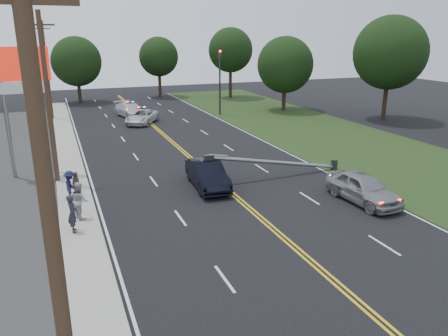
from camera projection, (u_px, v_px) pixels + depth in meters
name	position (u px, v px, depth m)	size (l,w,h in m)	color
ground	(286.00, 240.00, 19.31)	(120.00, 120.00, 0.00)	black
sidewalk	(74.00, 190.00, 25.27)	(1.80, 70.00, 0.12)	#A5A095
grass_verge	(378.00, 154.00, 32.90)	(12.00, 80.00, 0.01)	#1E3213
centerline_yellow	(210.00, 174.00, 28.20)	(0.36, 80.00, 0.00)	gold
pylon_sign	(23.00, 81.00, 26.34)	(3.20, 0.35, 8.00)	gray
traffic_signal	(220.00, 77.00, 47.64)	(0.28, 0.41, 7.05)	#2D2D30
fallen_streetlight	(283.00, 162.00, 27.61)	(9.36, 0.44, 1.91)	#2D2D30
utility_pole_near	(54.00, 257.00, 7.49)	(1.60, 0.28, 10.00)	#382619
utility_pole_mid	(48.00, 99.00, 25.28)	(1.60, 0.28, 10.00)	#382619
utility_pole_far	(47.00, 70.00, 44.85)	(1.60, 0.28, 10.00)	#382619
tree_6	(76.00, 62.00, 55.93)	(6.31, 6.31, 8.42)	black
tree_7	(159.00, 57.00, 61.07)	(5.45, 5.45, 8.31)	black
tree_8	(231.00, 50.00, 60.08)	(6.09, 6.09, 9.56)	black
tree_9	(285.00, 65.00, 50.19)	(6.43, 6.43, 8.48)	black
tree_13	(390.00, 53.00, 44.09)	(7.38, 7.38, 10.54)	black
crashed_sedan	(207.00, 174.00, 25.71)	(1.68, 4.81, 1.59)	black
waiting_sedan	(363.00, 188.00, 23.44)	(1.88, 4.67, 1.59)	gray
emergency_a	(142.00, 117.00, 43.99)	(2.24, 4.86, 1.35)	silver
emergency_b	(131.00, 110.00, 47.44)	(2.13, 5.25, 1.52)	silver
bystander_a	(72.00, 213.00, 19.60)	(0.64, 0.42, 1.77)	#24252B
bystander_b	(80.00, 200.00, 21.08)	(0.89, 0.69, 1.83)	#A3A2A7
bystander_c	(70.00, 186.00, 23.36)	(1.06, 0.61, 1.64)	#191A3E
bystander_d	(76.00, 186.00, 23.44)	(0.92, 0.38, 1.57)	#63584F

